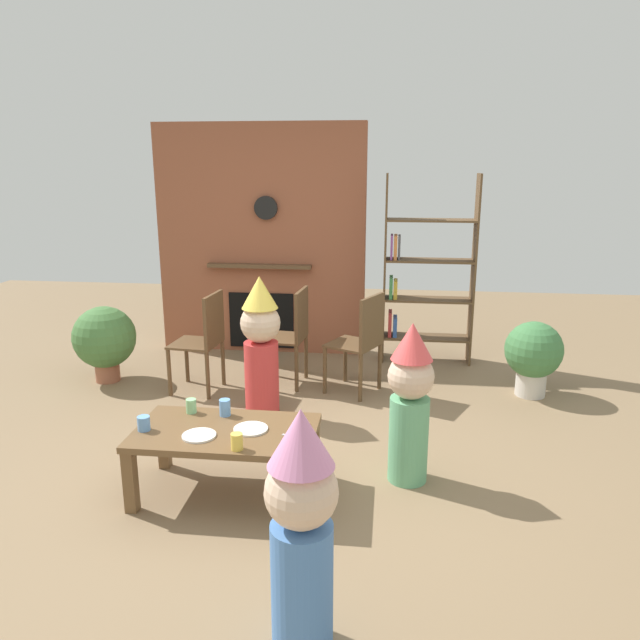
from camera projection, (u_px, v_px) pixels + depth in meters
name	position (u px, v px, depth m)	size (l,w,h in m)	color
ground_plane	(291.00, 466.00, 4.07)	(12.00, 12.00, 0.00)	#846B4C
brick_fireplace_feature	(261.00, 241.00, 6.34)	(2.20, 0.28, 2.40)	#935138
bookshelf	(422.00, 277.00, 6.04)	(0.90, 0.28, 1.90)	brown
coffee_table	(226.00, 439.00, 3.66)	(1.10, 0.62, 0.43)	brown
paper_cup_near_left	(237.00, 442.00, 3.38)	(0.07, 0.07, 0.10)	#F2CC4C
paper_cup_near_right	(191.00, 406.00, 3.87)	(0.07, 0.07, 0.09)	#8CD18C
paper_cup_center	(144.00, 423.00, 3.62)	(0.08, 0.08, 0.09)	#669EE0
paper_cup_far_left	(225.00, 408.00, 3.83)	(0.07, 0.07, 0.11)	#669EE0
paper_plate_front	(251.00, 429.00, 3.63)	(0.21, 0.21, 0.01)	white
paper_plate_rear	(199.00, 435.00, 3.55)	(0.20, 0.20, 0.01)	white
birthday_cake_slice	(302.00, 418.00, 3.71)	(0.10, 0.10, 0.08)	#EAC68C
table_fork	(293.00, 437.00, 3.53)	(0.15, 0.02, 0.01)	silver
child_with_cone_hat	(302.00, 527.00, 2.42)	(0.30, 0.30, 1.09)	#4C7FC6
child_in_pink	(410.00, 399.00, 3.77)	(0.29, 0.29, 1.05)	#66B27F
child_by_the_chairs	(261.00, 343.00, 4.77)	(0.32, 0.32, 1.15)	#D13838
dining_chair_left	(205.00, 336.00, 5.29)	(0.44, 0.44, 0.90)	brown
dining_chair_middle	(292.00, 331.00, 5.46)	(0.44, 0.44, 0.90)	brown
dining_chair_right	(362.00, 338.00, 5.24)	(0.53, 0.53, 0.90)	brown
potted_plant_tall	(533.00, 353.00, 5.22)	(0.50, 0.50, 0.67)	beige
potted_plant_short	(105.00, 339.00, 5.57)	(0.58, 0.58, 0.72)	#9E5B42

